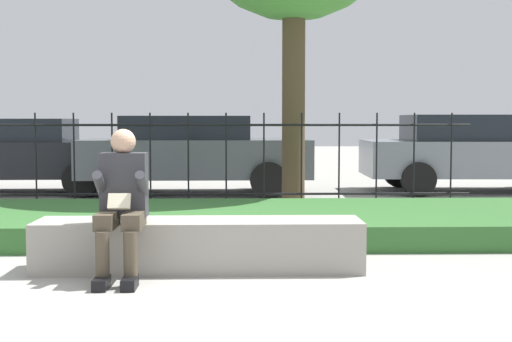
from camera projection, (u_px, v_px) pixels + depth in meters
ground_plane at (159, 270)px, 6.26m from camera, size 60.00×60.00×0.00m
stone_bench at (199, 248)px, 6.26m from camera, size 2.85×0.60×0.44m
person_seated_reader at (122, 198)px, 5.88m from camera, size 0.42×0.73×1.24m
grass_berm at (178, 222)px, 8.26m from camera, size 9.92×2.64×0.27m
iron_fence at (188, 161)px, 9.93m from camera, size 7.92×0.03×1.42m
car_parked_center at (194, 152)px, 12.75m from camera, size 4.06×2.04×1.39m
car_parked_left at (13, 153)px, 12.88m from camera, size 4.32×2.02×1.35m
car_parked_right at (476, 151)px, 13.13m from camera, size 4.21×2.04×1.42m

